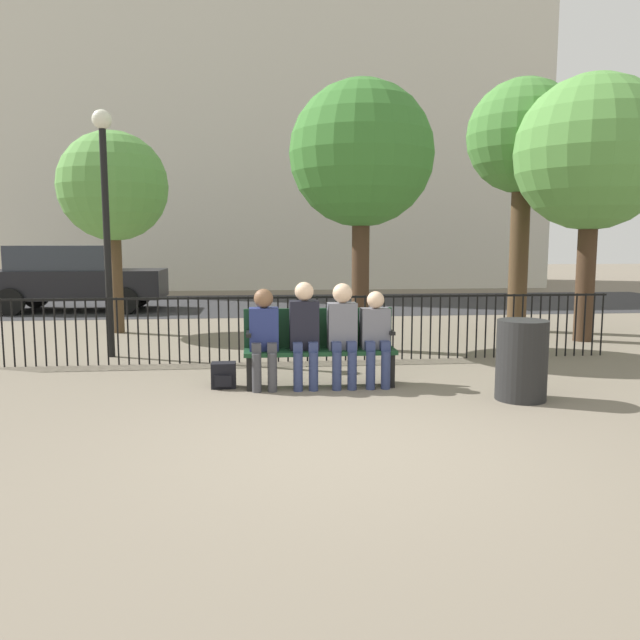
# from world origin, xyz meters

# --- Properties ---
(ground_plane) EXTENTS (80.00, 80.00, 0.00)m
(ground_plane) POSITION_xyz_m (0.00, 0.00, 0.00)
(ground_plane) COLOR #706656
(park_bench) EXTENTS (1.80, 0.45, 0.92)m
(park_bench) POSITION_xyz_m (0.00, 2.29, 0.50)
(park_bench) COLOR #14381E
(park_bench) RESTS_ON ground
(seated_person_0) EXTENTS (0.34, 0.39, 1.18)m
(seated_person_0) POSITION_xyz_m (-0.66, 2.16, 0.67)
(seated_person_0) COLOR #3D3D42
(seated_person_0) RESTS_ON ground
(seated_person_1) EXTENTS (0.34, 0.39, 1.25)m
(seated_person_1) POSITION_xyz_m (-0.19, 2.16, 0.71)
(seated_person_1) COLOR navy
(seated_person_1) RESTS_ON ground
(seated_person_2) EXTENTS (0.34, 0.39, 1.24)m
(seated_person_2) POSITION_xyz_m (0.26, 2.16, 0.70)
(seated_person_2) COLOR navy
(seated_person_2) RESTS_ON ground
(seated_person_3) EXTENTS (0.34, 0.39, 1.14)m
(seated_person_3) POSITION_xyz_m (0.66, 2.15, 0.64)
(seated_person_3) COLOR navy
(seated_person_3) RESTS_ON ground
(backpack) EXTENTS (0.29, 0.25, 0.30)m
(backpack) POSITION_xyz_m (-1.15, 2.25, 0.15)
(backpack) COLOR black
(backpack) RESTS_ON ground
(fence_railing) EXTENTS (9.01, 0.03, 0.95)m
(fence_railing) POSITION_xyz_m (-0.02, 3.78, 0.56)
(fence_railing) COLOR black
(fence_railing) RESTS_ON ground
(tree_0) EXTENTS (2.59, 2.59, 4.50)m
(tree_0) POSITION_xyz_m (4.91, 5.15, 3.17)
(tree_0) COLOR #422D1E
(tree_0) RESTS_ON ground
(tree_1) EXTENTS (2.01, 2.01, 3.74)m
(tree_1) POSITION_xyz_m (-3.34, 6.97, 2.72)
(tree_1) COLOR #4C3823
(tree_1) RESTS_ON ground
(tree_2) EXTENTS (2.11, 2.11, 4.73)m
(tree_2) POSITION_xyz_m (4.27, 6.45, 3.59)
(tree_2) COLOR #4C3823
(tree_2) RESTS_ON ground
(tree_3) EXTENTS (2.25, 2.25, 4.19)m
(tree_3) POSITION_xyz_m (0.91, 4.70, 3.04)
(tree_3) COLOR #422D1E
(tree_3) RESTS_ON ground
(lamp_post) EXTENTS (0.28, 0.28, 3.60)m
(lamp_post) POSITION_xyz_m (-2.92, 4.44, 2.39)
(lamp_post) COLOR black
(lamp_post) RESTS_ON ground
(street_surface) EXTENTS (24.00, 6.00, 0.01)m
(street_surface) POSITION_xyz_m (0.00, 12.00, 0.00)
(street_surface) COLOR #2B2B2D
(street_surface) RESTS_ON ground
(parked_car_0) EXTENTS (4.20, 1.94, 1.62)m
(parked_car_0) POSITION_xyz_m (-5.24, 10.92, 0.84)
(parked_car_0) COLOR black
(parked_car_0) RESTS_ON ground
(building_facade) EXTENTS (20.00, 6.00, 16.69)m
(building_facade) POSITION_xyz_m (0.00, 20.00, 8.35)
(building_facade) COLOR beige
(building_facade) RESTS_ON ground
(trash_bin) EXTENTS (0.55, 0.55, 0.88)m
(trash_bin) POSITION_xyz_m (2.12, 1.35, 0.44)
(trash_bin) COLOR black
(trash_bin) RESTS_ON ground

